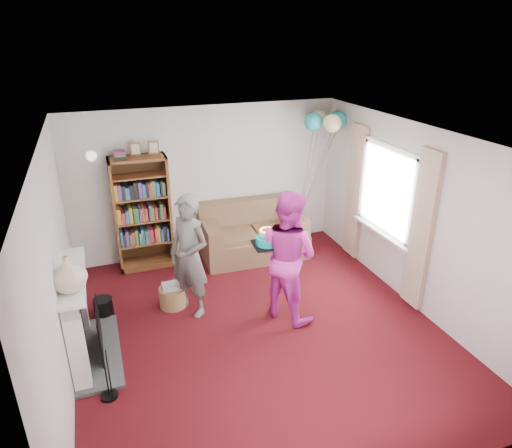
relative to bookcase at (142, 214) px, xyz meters
name	(u,v)px	position (x,y,z in m)	size (l,w,h in m)	color
ground	(258,329)	(1.12, -2.30, -0.90)	(5.00, 5.00, 0.00)	black
wall_back	(207,181)	(1.12, 0.21, 0.35)	(4.50, 0.02, 2.50)	silver
wall_left	(55,275)	(-1.14, -2.30, 0.35)	(0.02, 5.00, 2.50)	silver
wall_right	(415,218)	(3.38, -2.30, 0.35)	(0.02, 5.00, 2.50)	silver
ceiling	(259,138)	(1.12, -2.30, 1.60)	(4.50, 5.00, 0.01)	white
fireplace	(83,320)	(-0.97, -2.11, -0.39)	(0.55, 1.80, 1.12)	#3F3F42
window_bay	(386,206)	(3.32, -1.70, 0.30)	(0.14, 2.02, 2.20)	white
wall_sconce	(91,156)	(-0.63, 0.06, 0.98)	(0.16, 0.23, 0.16)	gold
bookcase	(142,214)	(0.00, 0.00, 0.00)	(0.87, 0.42, 2.04)	#472B14
sofa	(252,235)	(1.77, -0.23, -0.56)	(1.73, 0.92, 0.92)	brown
wicker_basket	(173,296)	(0.18, -1.37, -0.75)	(0.38, 0.38, 0.34)	olive
person_striped	(189,256)	(0.41, -1.60, -0.05)	(0.62, 0.41, 1.69)	black
person_magenta	(287,256)	(1.60, -2.09, -0.01)	(0.86, 0.67, 1.78)	#CA289F
birthday_cake	(268,240)	(1.36, -1.99, 0.20)	(0.37, 0.37, 0.22)	black
balloons	(326,121)	(3.02, -0.29, 1.32)	(0.88, 0.73, 1.70)	#3F3F3F
mantel_vase	(68,273)	(-1.00, -2.45, 0.42)	(0.37, 0.37, 0.38)	beige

